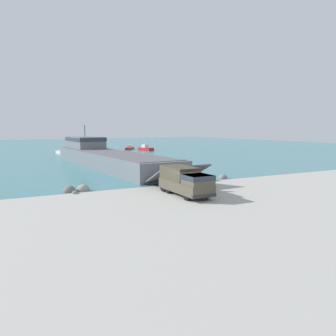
{
  "coord_description": "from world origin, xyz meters",
  "views": [
    {
      "loc": [
        -16.54,
        -28.23,
        6.79
      ],
      "look_at": [
        0.42,
        4.44,
        2.29
      ],
      "focal_mm": 35.0,
      "sensor_mm": 36.0,
      "label": 1
    }
  ],
  "objects_px": {
    "soldier_on_ramp": "(209,181)",
    "moored_boat_c": "(130,148)",
    "moored_boat_b": "(146,149)",
    "moored_boat_a": "(67,152)",
    "military_truck": "(185,181)",
    "landing_craft": "(104,155)",
    "mooring_bollard": "(207,181)"
  },
  "relations": [
    {
      "from": "moored_boat_a",
      "to": "mooring_bollard",
      "type": "height_order",
      "value": "moored_boat_a"
    },
    {
      "from": "soldier_on_ramp",
      "to": "moored_boat_a",
      "type": "bearing_deg",
      "value": -78.87
    },
    {
      "from": "moored_boat_b",
      "to": "mooring_bollard",
      "type": "xyz_separation_m",
      "value": [
        -17.48,
        -58.58,
        -0.2
      ]
    },
    {
      "from": "moored_boat_c",
      "to": "soldier_on_ramp",
      "type": "bearing_deg",
      "value": -73.69
    },
    {
      "from": "military_truck",
      "to": "moored_boat_c",
      "type": "height_order",
      "value": "military_truck"
    },
    {
      "from": "landing_craft",
      "to": "mooring_bollard",
      "type": "bearing_deg",
      "value": -82.4
    },
    {
      "from": "landing_craft",
      "to": "moored_boat_a",
      "type": "xyz_separation_m",
      "value": [
        -1.08,
        30.21,
        -1.3
      ]
    },
    {
      "from": "landing_craft",
      "to": "soldier_on_ramp",
      "type": "relative_size",
      "value": 24.56
    },
    {
      "from": "moored_boat_c",
      "to": "military_truck",
      "type": "bearing_deg",
      "value": -76.14
    },
    {
      "from": "soldier_on_ramp",
      "to": "mooring_bollard",
      "type": "relative_size",
      "value": 2.32
    },
    {
      "from": "landing_craft",
      "to": "military_truck",
      "type": "relative_size",
      "value": 6.31
    },
    {
      "from": "moored_boat_c",
      "to": "landing_craft",
      "type": "bearing_deg",
      "value": -86.39
    },
    {
      "from": "moored_boat_b",
      "to": "mooring_bollard",
      "type": "bearing_deg",
      "value": 56.57
    },
    {
      "from": "mooring_bollard",
      "to": "moored_boat_c",
      "type": "bearing_deg",
      "value": 77.08
    },
    {
      "from": "moored_boat_a",
      "to": "moored_boat_c",
      "type": "bearing_deg",
      "value": 7.05
    },
    {
      "from": "soldier_on_ramp",
      "to": "moored_boat_b",
      "type": "relative_size",
      "value": 0.33
    },
    {
      "from": "soldier_on_ramp",
      "to": "mooring_bollard",
      "type": "distance_m",
      "value": 4.3
    },
    {
      "from": "moored_boat_a",
      "to": "moored_boat_c",
      "type": "relative_size",
      "value": 1.25
    },
    {
      "from": "landing_craft",
      "to": "soldier_on_ramp",
      "type": "bearing_deg",
      "value": -87.91
    },
    {
      "from": "military_truck",
      "to": "moored_boat_a",
      "type": "height_order",
      "value": "military_truck"
    },
    {
      "from": "soldier_on_ramp",
      "to": "moored_boat_c",
      "type": "height_order",
      "value": "soldier_on_ramp"
    },
    {
      "from": "landing_craft",
      "to": "moored_boat_a",
      "type": "height_order",
      "value": "landing_craft"
    },
    {
      "from": "military_truck",
      "to": "landing_craft",
      "type": "bearing_deg",
      "value": 179.15
    },
    {
      "from": "military_truck",
      "to": "moored_boat_b",
      "type": "relative_size",
      "value": 1.28
    },
    {
      "from": "moored_boat_b",
      "to": "moored_boat_a",
      "type": "bearing_deg",
      "value": -10.36
    },
    {
      "from": "landing_craft",
      "to": "mooring_bollard",
      "type": "relative_size",
      "value": 56.97
    },
    {
      "from": "soldier_on_ramp",
      "to": "moored_boat_a",
      "type": "xyz_separation_m",
      "value": [
        -4.05,
        59.56,
        -0.55
      ]
    },
    {
      "from": "moored_boat_a",
      "to": "moored_boat_b",
      "type": "xyz_separation_m",
      "value": [
        23.69,
        2.68,
        0.11
      ]
    },
    {
      "from": "soldier_on_ramp",
      "to": "moored_boat_b",
      "type": "bearing_deg",
      "value": -100.28
    },
    {
      "from": "moored_boat_c",
      "to": "mooring_bollard",
      "type": "relative_size",
      "value": 8.74
    },
    {
      "from": "military_truck",
      "to": "soldier_on_ramp",
      "type": "relative_size",
      "value": 3.89
    },
    {
      "from": "moored_boat_c",
      "to": "moored_boat_a",
      "type": "bearing_deg",
      "value": -124.01
    }
  ]
}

